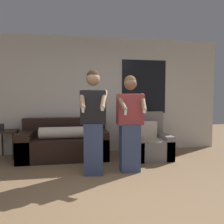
# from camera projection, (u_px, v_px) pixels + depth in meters

# --- Properties ---
(ground_plane) EXTENTS (14.00, 14.00, 0.00)m
(ground_plane) POSITION_uv_depth(u_px,v_px,m) (122.00, 209.00, 2.54)
(ground_plane) COLOR #846647
(wall_back) EXTENTS (6.03, 0.07, 2.70)m
(wall_back) POSITION_uv_depth(u_px,v_px,m) (99.00, 95.00, 5.20)
(wall_back) COLOR beige
(wall_back) RESTS_ON ground_plane
(couch) EXTENTS (1.81, 0.88, 0.84)m
(couch) POSITION_uv_depth(u_px,v_px,m) (65.00, 143.00, 4.68)
(couch) COLOR black
(couch) RESTS_ON ground_plane
(armchair) EXTENTS (0.82, 0.84, 0.97)m
(armchair) POSITION_uv_depth(u_px,v_px,m) (148.00, 142.00, 4.76)
(armchair) COLOR slate
(armchair) RESTS_ON ground_plane
(side_table) EXTENTS (0.40, 0.44, 0.74)m
(side_table) POSITION_uv_depth(u_px,v_px,m) (7.00, 135.00, 4.66)
(side_table) COLOR #332319
(side_table) RESTS_ON ground_plane
(person_left) EXTENTS (0.48, 0.50, 1.75)m
(person_left) POSITION_uv_depth(u_px,v_px,m) (93.00, 121.00, 3.63)
(person_left) COLOR #384770
(person_left) RESTS_ON ground_plane
(person_right) EXTENTS (0.51, 0.47, 1.67)m
(person_right) POSITION_uv_depth(u_px,v_px,m) (130.00, 124.00, 3.79)
(person_right) COLOR #384770
(person_right) RESTS_ON ground_plane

